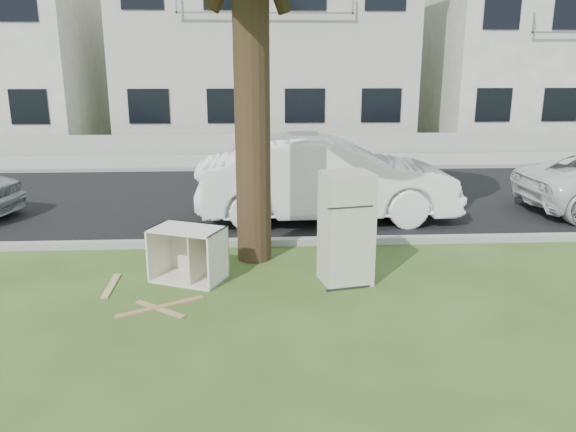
{
  "coord_description": "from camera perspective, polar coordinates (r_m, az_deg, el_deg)",
  "views": [
    {
      "loc": [
        -0.33,
        -6.77,
        3.03
      ],
      "look_at": [
        0.07,
        0.6,
        1.02
      ],
      "focal_mm": 35.0,
      "sensor_mm": 36.0,
      "label": 1
    }
  ],
  "objects": [
    {
      "name": "ground",
      "position": [
        7.43,
        -0.33,
        -8.88
      ],
      "size": [
        120.0,
        120.0,
        0.0
      ],
      "primitive_type": "plane",
      "color": "#364D1B"
    },
    {
      "name": "road",
      "position": [
        13.13,
        -1.6,
        1.86
      ],
      "size": [
        120.0,
        7.0,
        0.01
      ],
      "primitive_type": "cube",
      "color": "black",
      "rests_on": "ground"
    },
    {
      "name": "kerb_near",
      "position": [
        9.71,
        -1.03,
        -2.99
      ],
      "size": [
        120.0,
        0.18,
        0.12
      ],
      "primitive_type": "cube",
      "color": "gray",
      "rests_on": "ground"
    },
    {
      "name": "kerb_far",
      "position": [
        16.61,
        -1.94,
        4.66
      ],
      "size": [
        120.0,
        0.18,
        0.12
      ],
      "primitive_type": "cube",
      "color": "gray",
      "rests_on": "ground"
    },
    {
      "name": "sidewalk",
      "position": [
        18.03,
        -2.04,
        5.52
      ],
      "size": [
        120.0,
        2.8,
        0.01
      ],
      "primitive_type": "cube",
      "color": "gray",
      "rests_on": "ground"
    },
    {
      "name": "low_wall",
      "position": [
        19.56,
        -2.14,
        7.3
      ],
      "size": [
        120.0,
        0.15,
        0.7
      ],
      "primitive_type": "cube",
      "color": "gray",
      "rests_on": "ground"
    },
    {
      "name": "townhouse_center",
      "position": [
        24.29,
        -2.45,
        16.81
      ],
      "size": [
        11.22,
        8.16,
        7.44
      ],
      "color": "#B7B3A7",
      "rests_on": "ground"
    },
    {
      "name": "townhouse_right",
      "position": [
        27.23,
        24.66,
        14.69
      ],
      "size": [
        10.2,
        8.16,
        6.84
      ],
      "color": "silver",
      "rests_on": "ground"
    },
    {
      "name": "fridge",
      "position": [
        7.93,
        5.93,
        -1.25
      ],
      "size": [
        0.77,
        0.73,
        1.59
      ],
      "primitive_type": "cube",
      "rotation": [
        0.0,
        0.0,
        0.21
      ],
      "color": "silver",
      "rests_on": "ground"
    },
    {
      "name": "cabinet",
      "position": [
        8.2,
        -10.12,
        -3.83
      ],
      "size": [
        1.16,
        0.96,
        0.78
      ],
      "primitive_type": "cube",
      "rotation": [
        0.0,
        0.0,
        -0.41
      ],
      "color": "beige",
      "rests_on": "ground"
    },
    {
      "name": "plank_a",
      "position": [
        7.49,
        -12.79,
        -8.98
      ],
      "size": [
        1.07,
        0.65,
        0.02
      ],
      "primitive_type": "cube",
      "rotation": [
        0.0,
        0.0,
        0.51
      ],
      "color": "#987249",
      "rests_on": "ground"
    },
    {
      "name": "plank_b",
      "position": [
        7.43,
        -12.87,
        -9.2
      ],
      "size": [
        0.71,
        0.58,
        0.02
      ],
      "primitive_type": "cube",
      "rotation": [
        0.0,
        0.0,
        -0.66
      ],
      "color": "#A67E56",
      "rests_on": "ground"
    },
    {
      "name": "plank_c",
      "position": [
        8.34,
        -17.51,
        -6.76
      ],
      "size": [
        0.12,
        0.88,
        0.02
      ],
      "primitive_type": "cube",
      "rotation": [
        0.0,
        0.0,
        1.6
      ],
      "color": "tan",
      "rests_on": "ground"
    },
    {
      "name": "car_center",
      "position": [
        11.15,
        3.94,
        3.81
      ],
      "size": [
        5.12,
        1.9,
        1.67
      ],
      "primitive_type": "imported",
      "rotation": [
        0.0,
        0.0,
        1.6
      ],
      "color": "white",
      "rests_on": "ground"
    }
  ]
}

